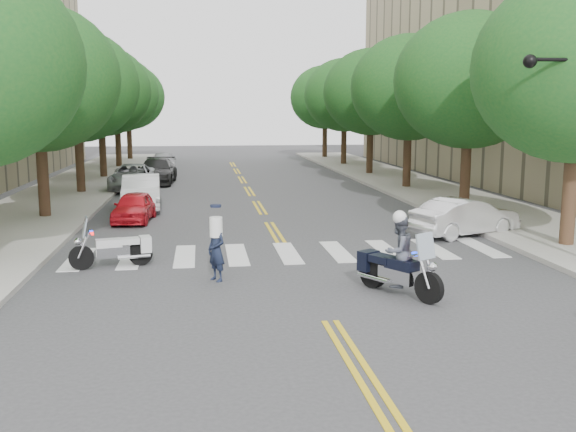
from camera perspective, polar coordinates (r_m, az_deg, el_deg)
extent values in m
plane|color=#38383A|center=(13.40, 3.75, -9.33)|extent=(140.00, 140.00, 0.00)
cube|color=#9E9991|center=(35.38, -19.00, 1.95)|extent=(5.00, 60.00, 0.15)
cube|color=#9E9991|center=(36.73, 11.50, 2.52)|extent=(5.00, 60.00, 0.15)
cylinder|color=#382316|center=(27.29, -20.94, 3.17)|extent=(0.44, 0.44, 3.32)
ellipsoid|color=#16501D|center=(27.20, -21.43, 11.37)|extent=(6.40, 6.40, 5.76)
cylinder|color=#382316|center=(35.10, -18.01, 4.55)|extent=(0.44, 0.44, 3.32)
ellipsoid|color=#16501D|center=(35.02, -18.33, 10.92)|extent=(6.40, 6.40, 5.76)
cylinder|color=#382316|center=(42.97, -16.14, 5.42)|extent=(0.44, 0.44, 3.32)
ellipsoid|color=#16501D|center=(42.92, -16.38, 10.62)|extent=(6.40, 6.40, 5.76)
cylinder|color=#382316|center=(50.89, -14.85, 6.02)|extent=(0.44, 0.44, 3.32)
ellipsoid|color=#16501D|center=(50.84, -15.04, 10.41)|extent=(6.40, 6.40, 5.76)
cylinder|color=#382316|center=(58.83, -13.91, 6.45)|extent=(0.44, 0.44, 3.32)
ellipsoid|color=#16501D|center=(58.79, -14.06, 10.25)|extent=(6.40, 6.40, 5.76)
cylinder|color=#382316|center=(21.82, 23.73, 1.62)|extent=(0.44, 0.44, 3.32)
cylinder|color=#382316|center=(28.90, 15.49, 3.75)|extent=(0.44, 0.44, 3.32)
ellipsoid|color=#16501D|center=(28.81, 15.83, 11.50)|extent=(6.40, 6.40, 5.76)
cylinder|color=#382316|center=(36.36, 10.54, 5.00)|extent=(0.44, 0.44, 3.32)
ellipsoid|color=#16501D|center=(36.29, 10.72, 11.15)|extent=(6.40, 6.40, 5.76)
cylinder|color=#382316|center=(44.01, 7.28, 5.79)|extent=(0.44, 0.44, 3.32)
ellipsoid|color=#16501D|center=(43.95, 7.38, 10.88)|extent=(6.40, 6.40, 5.76)
cylinder|color=#382316|center=(51.77, 4.98, 6.34)|extent=(0.44, 0.44, 3.32)
ellipsoid|color=#16501D|center=(51.72, 5.04, 10.66)|extent=(6.40, 6.40, 5.76)
cylinder|color=#382316|center=(59.59, 3.28, 6.74)|extent=(0.44, 0.44, 3.32)
ellipsoid|color=#16501D|center=(59.55, 3.32, 10.49)|extent=(6.40, 6.40, 5.76)
cylinder|color=black|center=(18.64, 23.77, 12.60)|extent=(2.40, 0.10, 0.10)
sphere|color=black|center=(18.09, 20.71, 12.74)|extent=(0.36, 0.36, 0.36)
cylinder|color=black|center=(14.79, 12.43, -6.25)|extent=(0.51, 0.71, 0.74)
cylinder|color=black|center=(15.89, 7.55, -5.03)|extent=(0.55, 0.73, 0.74)
cube|color=silver|center=(15.33, 9.76, -5.15)|extent=(0.80, 1.01, 0.35)
cube|color=black|center=(15.19, 10.09, -4.24)|extent=(0.72, 0.85, 0.24)
cube|color=black|center=(15.58, 8.44, -3.78)|extent=(0.68, 0.73, 0.17)
cube|color=black|center=(15.93, 7.15, -3.94)|extent=(0.58, 0.52, 0.49)
cube|color=#8C99A5|center=(14.66, 12.13, -2.63)|extent=(0.55, 0.42, 0.59)
cube|color=red|center=(14.91, 11.87, -3.19)|extent=(0.15, 0.15, 0.09)
cube|color=#0C26E5|center=(14.71, 11.22, -3.33)|extent=(0.15, 0.15, 0.09)
imported|color=#474C56|center=(15.20, 9.82, -3.11)|extent=(1.04, 0.98, 1.71)
sphere|color=silver|center=(15.05, 9.90, -0.12)|extent=(0.32, 0.32, 0.32)
cylinder|color=black|center=(18.36, -17.90, -3.56)|extent=(0.69, 0.29, 0.67)
cylinder|color=black|center=(18.50, -12.99, -3.25)|extent=(0.70, 0.33, 0.67)
cube|color=silver|center=(18.40, -15.30, -3.06)|extent=(0.94, 0.51, 0.32)
cube|color=silver|center=(18.34, -15.64, -2.33)|extent=(0.76, 0.50, 0.22)
cube|color=silver|center=(18.39, -13.95, -2.16)|extent=(0.62, 0.51, 0.16)
cube|color=silver|center=(18.47, -12.57, -2.44)|extent=(0.39, 0.49, 0.45)
cube|color=#8C99A5|center=(18.21, -17.63, -0.92)|extent=(0.26, 0.52, 0.54)
cube|color=red|center=(18.13, -17.05, -1.50)|extent=(0.12, 0.12, 0.08)
cube|color=#0C26E5|center=(18.36, -17.10, -1.37)|extent=(0.12, 0.12, 0.08)
imported|color=#161D32|center=(16.37, -6.38, -3.05)|extent=(0.64, 0.69, 1.58)
imported|color=silver|center=(23.10, 15.47, -0.06)|extent=(4.24, 2.73, 1.32)
imported|color=red|center=(25.84, -13.51, 0.80)|extent=(1.67, 3.53, 1.16)
imported|color=silver|center=(28.98, -12.91, 2.07)|extent=(1.90, 4.69, 1.51)
imported|color=#A6A8AD|center=(36.31, -13.63, 3.37)|extent=(2.43, 5.13, 1.42)
imported|color=black|center=(39.28, -11.58, 3.93)|extent=(2.37, 5.26, 1.49)
imported|color=#98999E|center=(46.65, -10.99, 4.75)|extent=(1.93, 4.38, 1.47)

